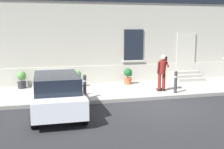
# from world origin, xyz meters

# --- Properties ---
(ground_plane) EXTENTS (80.00, 80.00, 0.00)m
(ground_plane) POSITION_xyz_m (0.00, 0.00, 0.00)
(ground_plane) COLOR #232326
(sidewalk) EXTENTS (24.00, 3.60, 0.15)m
(sidewalk) POSITION_xyz_m (0.00, 2.80, 0.07)
(sidewalk) COLOR #99968E
(sidewalk) RESTS_ON ground
(curb_edge) EXTENTS (24.00, 0.12, 0.15)m
(curb_edge) POSITION_xyz_m (0.00, 0.94, 0.07)
(curb_edge) COLOR gray
(curb_edge) RESTS_ON ground
(building_facade) EXTENTS (24.00, 1.52, 7.50)m
(building_facade) POSITION_xyz_m (0.01, 5.29, 3.73)
(building_facade) COLOR #B2AD9E
(building_facade) RESTS_ON ground
(entrance_stoop) EXTENTS (1.66, 0.96, 0.48)m
(entrance_stoop) POSITION_xyz_m (3.75, 4.23, 0.34)
(entrance_stoop) COLOR #9E998E
(entrance_stoop) RESTS_ON sidewalk
(hatchback_car_white) EXTENTS (1.80, 4.07, 1.50)m
(hatchback_car_white) POSITION_xyz_m (-3.93, -0.08, 0.79)
(hatchback_car_white) COLOR white
(hatchback_car_white) RESTS_ON ground
(bollard_near_person) EXTENTS (0.15, 0.15, 1.04)m
(bollard_near_person) POSITION_xyz_m (1.55, 1.35, 0.71)
(bollard_near_person) COLOR #333338
(bollard_near_person) RESTS_ON sidewalk
(bollard_far_left) EXTENTS (0.15, 0.15, 1.04)m
(bollard_far_left) POSITION_xyz_m (-2.69, 1.35, 0.71)
(bollard_far_left) COLOR #333338
(bollard_far_left) RESTS_ON sidewalk
(person_on_phone) EXTENTS (0.51, 0.50, 1.75)m
(person_on_phone) POSITION_xyz_m (1.09, 1.84, 1.15)
(person_on_phone) COLOR maroon
(person_on_phone) RESTS_ON sidewalk
(planter_charcoal) EXTENTS (0.44, 0.44, 0.86)m
(planter_charcoal) POSITION_xyz_m (-5.43, 4.15, 0.61)
(planter_charcoal) COLOR #2D2D30
(planter_charcoal) RESTS_ON sidewalk
(planter_olive) EXTENTS (0.44, 0.44, 0.86)m
(planter_olive) POSITION_xyz_m (-2.70, 3.81, 0.61)
(planter_olive) COLOR #606B38
(planter_olive) RESTS_ON sidewalk
(planter_terracotta) EXTENTS (0.44, 0.44, 0.86)m
(planter_terracotta) POSITION_xyz_m (0.03, 3.86, 0.61)
(planter_terracotta) COLOR #B25B38
(planter_terracotta) RESTS_ON sidewalk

